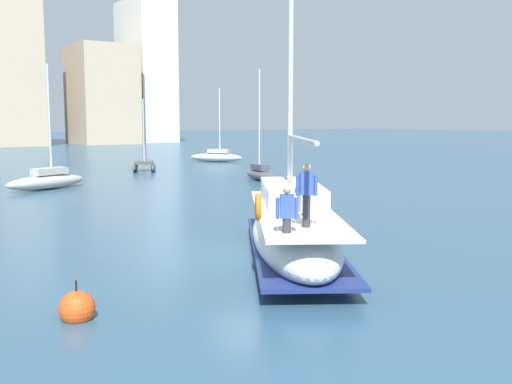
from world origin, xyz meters
TOP-DOWN VIEW (x-y plane):
  - ground_plane at (0.00, 0.00)m, footprint 400.00×400.00m
  - main_sailboat at (0.93, -0.90)m, footprint 7.07×9.44m
  - moored_sloop_near at (13.12, 18.57)m, footprint 1.60×4.37m
  - moored_sloop_far at (19.70, 36.02)m, footprint 4.42×4.95m
  - moored_catamaran at (-0.45, 21.41)m, footprint 5.45×3.25m
  - moored_cutter_left at (9.50, 30.07)m, footprint 3.32×4.22m
  - mooring_buoy at (-6.11, -2.75)m, footprint 0.75×0.75m

SIDE VIEW (x-z plane):
  - ground_plane at x=0.00m, z-range 0.00..0.00m
  - mooring_buoy at x=-6.11m, z-range -0.26..0.71m
  - moored_cutter_left at x=9.50m, z-range -2.42..3.38m
  - moored_sloop_near at x=13.12m, z-range -3.26..4.28m
  - moored_sloop_far at x=19.70m, z-range -3.04..4.17m
  - moored_catamaran at x=-0.45m, z-range -3.13..4.27m
  - main_sailboat at x=0.93m, z-range -5.78..7.61m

